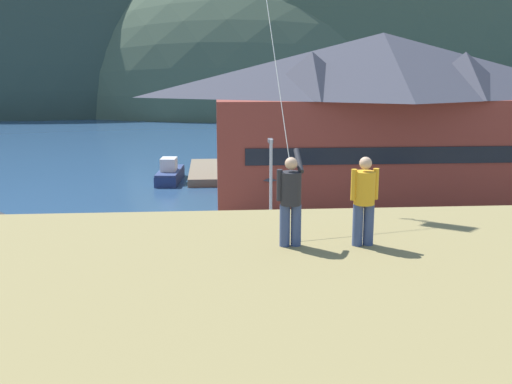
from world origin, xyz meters
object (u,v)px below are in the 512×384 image
at_px(harbor_lodge, 381,114).
at_px(moored_boat_outer_mooring, 241,163).
at_px(parked_car_front_row_red, 241,258).
at_px(parked_car_front_row_end, 434,312).
at_px(storage_shed_waterside, 269,180).
at_px(moored_boat_wharfside, 170,174).
at_px(parking_light_pole, 271,187).
at_px(parked_car_mid_row_center, 346,256).
at_px(person_kite_flyer, 291,198).
at_px(parked_car_back_row_right, 484,253).
at_px(wharf_dock, 207,172).
at_px(person_companion, 364,198).

distance_m(harbor_lodge, moored_boat_outer_mooring, 17.61).
distance_m(parked_car_front_row_red, parked_car_front_row_end, 9.71).
bearing_deg(parked_car_front_row_end, storage_shed_waterside, 102.23).
xyz_separation_m(moored_boat_wharfside, parking_light_pole, (6.82, -19.99, 2.97)).
height_order(harbor_lodge, parked_car_mid_row_center, harbor_lodge).
relative_size(harbor_lodge, parked_car_mid_row_center, 5.94).
bearing_deg(person_kite_flyer, parked_car_back_row_right, 53.84).
height_order(parked_car_back_row_right, person_kite_flyer, person_kite_flyer).
height_order(moored_boat_wharfside, person_kite_flyer, person_kite_flyer).
height_order(storage_shed_waterside, parked_car_back_row_right, storage_shed_waterside).
distance_m(parked_car_front_row_red, parked_car_back_row_right, 11.99).
relative_size(wharf_dock, parked_car_front_row_red, 2.43).
height_order(harbor_lodge, parking_light_pole, harbor_lodge).
bearing_deg(parked_car_front_row_end, moored_boat_wharfside, 111.24).
relative_size(parked_car_mid_row_center, parked_car_back_row_right, 1.00).
height_order(wharf_dock, person_kite_flyer, person_kite_flyer).
bearing_deg(parked_car_front_row_red, parked_car_front_row_end, -44.27).
bearing_deg(person_companion, wharf_dock, 94.52).
bearing_deg(wharf_dock, moored_boat_outer_mooring, 36.33).
xyz_separation_m(moored_boat_outer_mooring, person_kite_flyer, (-1.24, -45.24, 7.05)).
height_order(parked_car_front_row_end, parked_car_back_row_right, same).
relative_size(harbor_lodge, storage_shed_waterside, 4.77).
distance_m(moored_boat_wharfside, moored_boat_outer_mooring, 8.13).
distance_m(harbor_lodge, parked_car_mid_row_center, 17.24).
distance_m(moored_boat_wharfside, parked_car_back_row_right, 29.52).
relative_size(parked_car_front_row_red, parked_car_mid_row_center, 1.03).
height_order(harbor_lodge, person_kite_flyer, harbor_lodge).
distance_m(parked_car_front_row_red, parked_car_mid_row_center, 5.11).
relative_size(moored_boat_wharfside, parked_car_front_row_red, 1.33).
relative_size(person_kite_flyer, person_companion, 1.07).
bearing_deg(parking_light_pole, parked_car_back_row_right, -22.11).
distance_m(wharf_dock, parked_car_mid_row_center, 27.55).
relative_size(parking_light_pole, person_companion, 3.53).
xyz_separation_m(harbor_lodge, storage_shed_waterside, (-8.27, -1.88, -4.30)).
distance_m(parked_car_front_row_red, person_kite_flyer, 17.59).
height_order(parking_light_pole, person_kite_flyer, person_kite_flyer).
height_order(storage_shed_waterside, wharf_dock, storage_shed_waterside).
relative_size(harbor_lodge, parked_car_front_row_red, 5.77).
bearing_deg(storage_shed_waterside, wharf_dock, 108.30).
relative_size(parked_car_front_row_red, parked_car_back_row_right, 1.03).
xyz_separation_m(moored_boat_outer_mooring, parked_car_front_row_end, (5.53, -35.76, 0.34)).
bearing_deg(person_companion, storage_shed_waterside, 88.11).
bearing_deg(parked_car_back_row_right, person_companion, -122.65).
bearing_deg(parked_car_front_row_red, parking_light_pole, 65.83).
bearing_deg(storage_shed_waterside, parked_car_front_row_red, -100.91).
distance_m(parked_car_back_row_right, person_companion, 20.38).
xyz_separation_m(parked_car_back_row_right, person_companion, (-10.39, -16.21, 6.69)).
height_order(storage_shed_waterside, parked_car_mid_row_center, storage_shed_waterside).
distance_m(storage_shed_waterside, parked_car_front_row_red, 13.69).
xyz_separation_m(storage_shed_waterside, moored_boat_wharfside, (-7.60, 10.62, -1.48)).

